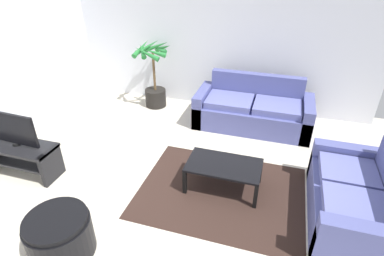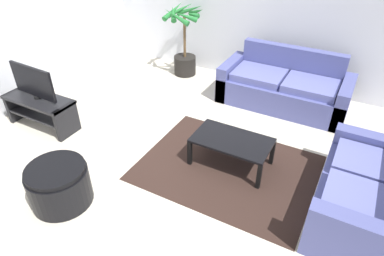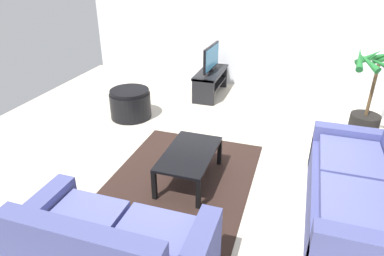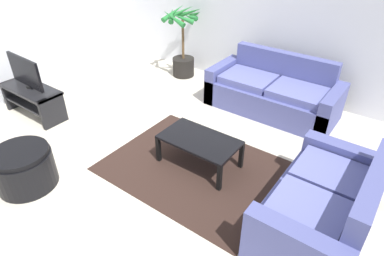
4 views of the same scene
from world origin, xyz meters
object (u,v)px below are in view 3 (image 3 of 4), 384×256
(tv, at_px, (211,58))
(couch_main, at_px, (360,197))
(potted_palm, at_px, (370,103))
(coffee_table, at_px, (189,156))
(couch_loveseat, at_px, (111,256))
(tv_stand, at_px, (211,79))
(ottoman, at_px, (130,104))

(tv, bearing_deg, couch_main, 38.46)
(couch_main, relative_size, potted_palm, 1.55)
(couch_main, height_order, potted_palm, potted_palm)
(couch_main, distance_m, tv, 3.88)
(coffee_table, height_order, potted_palm, potted_palm)
(couch_main, height_order, couch_loveseat, same)
(tv_stand, height_order, potted_palm, potted_palm)
(couch_main, bearing_deg, ottoman, -114.98)
(couch_loveseat, bearing_deg, tv_stand, -175.00)
(tv_stand, xyz_separation_m, ottoman, (1.43, -1.01, -0.07))
(coffee_table, xyz_separation_m, potted_palm, (-1.91, 2.15, 0.21))
(coffee_table, bearing_deg, tv_stand, -169.59)
(couch_loveseat, bearing_deg, couch_main, 125.97)
(ottoman, bearing_deg, tv_stand, 144.81)
(couch_main, bearing_deg, couch_loveseat, -54.03)
(tv, height_order, potted_palm, potted_palm)
(couch_main, xyz_separation_m, tv, (-3.02, -2.40, 0.44))
(coffee_table, height_order, ottoman, ottoman)
(potted_palm, distance_m, ottoman, 3.73)
(tv, height_order, coffee_table, tv)
(couch_main, distance_m, ottoman, 3.76)
(couch_main, bearing_deg, tv_stand, -141.50)
(couch_main, height_order, tv_stand, couch_main)
(potted_palm, bearing_deg, couch_loveseat, -33.03)
(potted_palm, relative_size, ottoman, 1.95)
(couch_main, bearing_deg, coffee_table, -94.42)
(tv, relative_size, coffee_table, 0.83)
(tv_stand, relative_size, ottoman, 1.61)
(couch_loveseat, distance_m, coffee_table, 1.61)
(couch_loveseat, bearing_deg, tv, -175.04)
(coffee_table, xyz_separation_m, ottoman, (-1.44, -1.54, -0.10))
(couch_loveseat, height_order, tv_stand, couch_loveseat)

